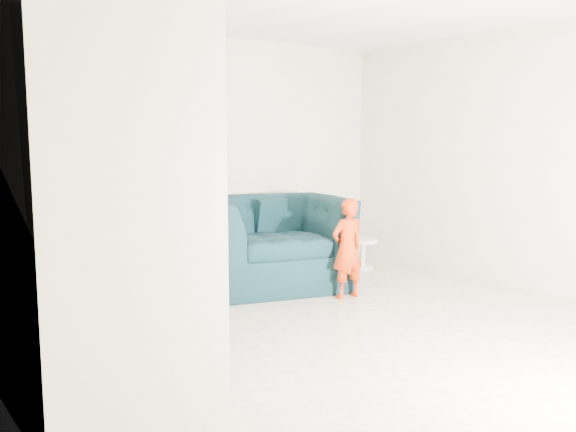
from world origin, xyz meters
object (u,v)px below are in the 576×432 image
at_px(side_table, 363,249).
at_px(toddler, 347,248).
at_px(staircase, 76,237).
at_px(armchair, 273,242).

bearing_deg(side_table, toddler, -139.76).
height_order(toddler, staircase, staircase).
distance_m(toddler, side_table, 1.42).
relative_size(toddler, staircase, 0.27).
height_order(armchair, side_table, armchair).
height_order(armchair, staircase, staircase).
xyz_separation_m(armchair, staircase, (-2.47, -1.36, 0.47)).
distance_m(toddler, staircase, 2.86).
bearing_deg(armchair, side_table, 18.67).
relative_size(armchair, toddler, 1.47).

